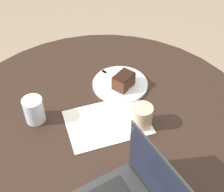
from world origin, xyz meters
TOP-DOWN VIEW (x-y plane):
  - dining_table at (0.00, 0.00)m, footprint 1.24×1.24m
  - paper_document at (0.02, -0.00)m, footprint 0.31×0.22m
  - plate at (0.14, 0.18)m, footprint 0.24×0.24m
  - cake_slice at (0.15, 0.16)m, footprint 0.11×0.10m
  - fork at (0.12, 0.23)m, footprint 0.09×0.16m
  - coffee_glass at (0.14, -0.05)m, footprint 0.08×0.08m
  - water_glass at (-0.24, 0.11)m, footprint 0.08×0.08m

SIDE VIEW (x-z plane):
  - dining_table at x=0.00m, z-range 0.25..1.03m
  - paper_document at x=0.02m, z-range 0.78..0.78m
  - plate at x=0.14m, z-range 0.78..0.79m
  - fork at x=0.12m, z-range 0.79..0.80m
  - cake_slice at x=0.15m, z-range 0.79..0.85m
  - coffee_glass at x=0.14m, z-range 0.78..0.87m
  - water_glass at x=-0.24m, z-range 0.78..0.88m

